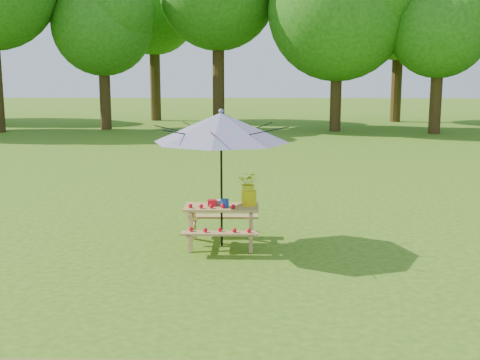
{
  "coord_description": "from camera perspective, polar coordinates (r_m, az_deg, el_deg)",
  "views": [
    {
      "loc": [
        -1.2,
        -7.73,
        2.81
      ],
      "look_at": [
        -1.41,
        1.8,
        1.1
      ],
      "focal_mm": 45.0,
      "sensor_mm": 36.0,
      "label": 1
    }
  ],
  "objects": [
    {
      "name": "produce_bins",
      "position": [
        9.77,
        -1.99,
        -2.17
      ],
      "size": [
        0.34,
        0.35,
        0.13
      ],
      "color": "red",
      "rests_on": "picnic_table"
    },
    {
      "name": "flower_bucket",
      "position": [
        9.78,
        0.86,
        -0.7
      ],
      "size": [
        0.41,
        0.38,
        0.55
      ],
      "color": "yellow",
      "rests_on": "picnic_table"
    },
    {
      "name": "ground",
      "position": [
        8.31,
        9.64,
        -9.73
      ],
      "size": [
        120.0,
        120.0,
        0.0
      ],
      "primitive_type": "plane",
      "color": "#386212",
      "rests_on": "ground"
    },
    {
      "name": "tomatoes_row",
      "position": [
        9.61,
        -2.71,
        -2.5
      ],
      "size": [
        0.77,
        0.13,
        0.07
      ],
      "primitive_type": null,
      "color": "red",
      "rests_on": "picnic_table"
    },
    {
      "name": "patio_umbrella",
      "position": [
        9.58,
        -1.8,
        5.01
      ],
      "size": [
        2.36,
        2.36,
        2.25
      ],
      "color": "black",
      "rests_on": "ground"
    },
    {
      "name": "picnic_table",
      "position": [
        9.86,
        -1.75,
        -4.42
      ],
      "size": [
        1.2,
        1.32,
        0.67
      ],
      "color": "#AD8B4E",
      "rests_on": "ground"
    }
  ]
}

